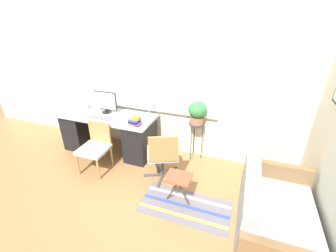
{
  "coord_description": "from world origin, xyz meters",
  "views": [
    {
      "loc": [
        1.37,
        -2.83,
        2.44
      ],
      "look_at": [
        0.28,
        0.18,
        0.83
      ],
      "focal_mm": 24.0,
      "sensor_mm": 36.0,
      "label": 1
    }
  ],
  "objects_px": {
    "keyboard": "(100,117)",
    "book_stack": "(135,121)",
    "desk_lamp": "(148,101)",
    "couch_loveseat": "(272,220)",
    "folding_stool": "(178,180)",
    "mouse": "(116,119)",
    "monitor": "(106,102)",
    "office_chair_swivel": "(163,154)",
    "plant_stand": "(196,128)",
    "potted_plant": "(197,112)",
    "desk_chair_wooden": "(95,146)",
    "laptop": "(78,107)"
  },
  "relations": [
    {
      "from": "couch_loveseat",
      "to": "desk_lamp",
      "type": "bearing_deg",
      "value": 59.62
    },
    {
      "from": "book_stack",
      "to": "desk_chair_wooden",
      "type": "xyz_separation_m",
      "value": [
        -0.57,
        -0.39,
        -0.38
      ]
    },
    {
      "from": "keyboard",
      "to": "book_stack",
      "type": "xyz_separation_m",
      "value": [
        0.72,
        -0.04,
        0.06
      ]
    },
    {
      "from": "laptop",
      "to": "desk_lamp",
      "type": "relative_size",
      "value": 0.76
    },
    {
      "from": "mouse",
      "to": "desk_chair_wooden",
      "type": "distance_m",
      "value": 0.58
    },
    {
      "from": "desk_lamp",
      "to": "potted_plant",
      "type": "distance_m",
      "value": 0.88
    },
    {
      "from": "monitor",
      "to": "mouse",
      "type": "height_order",
      "value": "monitor"
    },
    {
      "from": "mouse",
      "to": "keyboard",
      "type": "bearing_deg",
      "value": -175.69
    },
    {
      "from": "keyboard",
      "to": "desk_lamp",
      "type": "height_order",
      "value": "desk_lamp"
    },
    {
      "from": "plant_stand",
      "to": "desk_chair_wooden",
      "type": "bearing_deg",
      "value": -149.88
    },
    {
      "from": "office_chair_swivel",
      "to": "potted_plant",
      "type": "relative_size",
      "value": 2.19
    },
    {
      "from": "office_chair_swivel",
      "to": "plant_stand",
      "type": "xyz_separation_m",
      "value": [
        0.35,
        0.77,
        0.16
      ]
    },
    {
      "from": "mouse",
      "to": "desk_chair_wooden",
      "type": "xyz_separation_m",
      "value": [
        -0.15,
        -0.46,
        -0.32
      ]
    },
    {
      "from": "desk_chair_wooden",
      "to": "mouse",
      "type": "bearing_deg",
      "value": 70.97
    },
    {
      "from": "desk_lamp",
      "to": "folding_stool",
      "type": "relative_size",
      "value": 0.93
    },
    {
      "from": "desk_lamp",
      "to": "couch_loveseat",
      "type": "xyz_separation_m",
      "value": [
        2.1,
        -1.23,
        -0.77
      ]
    },
    {
      "from": "book_stack",
      "to": "desk_lamp",
      "type": "bearing_deg",
      "value": 76.52
    },
    {
      "from": "monitor",
      "to": "plant_stand",
      "type": "distance_m",
      "value": 1.75
    },
    {
      "from": "couch_loveseat",
      "to": "office_chair_swivel",
      "type": "bearing_deg",
      "value": 69.88
    },
    {
      "from": "desk_lamp",
      "to": "folding_stool",
      "type": "distance_m",
      "value": 1.54
    },
    {
      "from": "desk_chair_wooden",
      "to": "monitor",
      "type": "bearing_deg",
      "value": 104.76
    },
    {
      "from": "plant_stand",
      "to": "couch_loveseat",
      "type": "bearing_deg",
      "value": -47.43
    },
    {
      "from": "laptop",
      "to": "plant_stand",
      "type": "height_order",
      "value": "laptop"
    },
    {
      "from": "office_chair_swivel",
      "to": "plant_stand",
      "type": "relative_size",
      "value": 1.23
    },
    {
      "from": "laptop",
      "to": "book_stack",
      "type": "relative_size",
      "value": 1.38
    },
    {
      "from": "desk_chair_wooden",
      "to": "folding_stool",
      "type": "distance_m",
      "value": 1.59
    },
    {
      "from": "couch_loveseat",
      "to": "potted_plant",
      "type": "xyz_separation_m",
      "value": [
        -1.24,
        1.35,
        0.65
      ]
    },
    {
      "from": "office_chair_swivel",
      "to": "folding_stool",
      "type": "xyz_separation_m",
      "value": [
        0.39,
        -0.41,
        -0.07
      ]
    },
    {
      "from": "couch_loveseat",
      "to": "mouse",
      "type": "bearing_deg",
      "value": 70.46
    },
    {
      "from": "laptop",
      "to": "folding_stool",
      "type": "distance_m",
      "value": 2.55
    },
    {
      "from": "desk_lamp",
      "to": "book_stack",
      "type": "distance_m",
      "value": 0.45
    },
    {
      "from": "laptop",
      "to": "desk_chair_wooden",
      "type": "xyz_separation_m",
      "value": [
        0.78,
        -0.61,
        -0.36
      ]
    },
    {
      "from": "monitor",
      "to": "office_chair_swivel",
      "type": "height_order",
      "value": "monitor"
    },
    {
      "from": "keyboard",
      "to": "plant_stand",
      "type": "xyz_separation_m",
      "value": [
        1.67,
        0.45,
        -0.13
      ]
    },
    {
      "from": "desk_lamp",
      "to": "book_stack",
      "type": "bearing_deg",
      "value": -103.48
    },
    {
      "from": "laptop",
      "to": "plant_stand",
      "type": "relative_size",
      "value": 0.46
    },
    {
      "from": "desk_lamp",
      "to": "plant_stand",
      "type": "xyz_separation_m",
      "value": [
        0.86,
        0.12,
        -0.42
      ]
    },
    {
      "from": "laptop",
      "to": "book_stack",
      "type": "bearing_deg",
      "value": -9.25
    },
    {
      "from": "desk_chair_wooden",
      "to": "desk_lamp",
      "type": "bearing_deg",
      "value": 48.83
    },
    {
      "from": "couch_loveseat",
      "to": "folding_stool",
      "type": "xyz_separation_m",
      "value": [
        -1.2,
        0.17,
        0.11
      ]
    },
    {
      "from": "keyboard",
      "to": "mouse",
      "type": "distance_m",
      "value": 0.31
    },
    {
      "from": "desk_lamp",
      "to": "keyboard",
      "type": "bearing_deg",
      "value": -157.82
    },
    {
      "from": "plant_stand",
      "to": "keyboard",
      "type": "bearing_deg",
      "value": -164.97
    },
    {
      "from": "book_stack",
      "to": "laptop",
      "type": "bearing_deg",
      "value": 170.75
    },
    {
      "from": "desk_lamp",
      "to": "desk_chair_wooden",
      "type": "relative_size",
      "value": 0.52
    },
    {
      "from": "keyboard",
      "to": "book_stack",
      "type": "relative_size",
      "value": 1.75
    },
    {
      "from": "monitor",
      "to": "desk_chair_wooden",
      "type": "bearing_deg",
      "value": -74.82
    },
    {
      "from": "monitor",
      "to": "plant_stand",
      "type": "xyz_separation_m",
      "value": [
        1.71,
        0.19,
        -0.33
      ]
    },
    {
      "from": "folding_stool",
      "to": "desk_lamp",
      "type": "bearing_deg",
      "value": 130.39
    },
    {
      "from": "book_stack",
      "to": "office_chair_swivel",
      "type": "relative_size",
      "value": 0.27
    }
  ]
}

